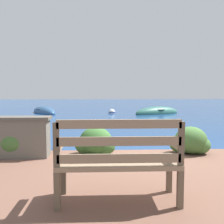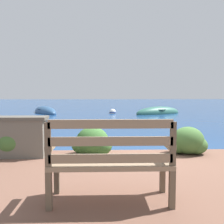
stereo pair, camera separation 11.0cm
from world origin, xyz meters
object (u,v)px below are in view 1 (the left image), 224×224
(park_bench, at_px, (118,159))
(rowboat_mid, at_px, (44,112))
(rowboat_nearest, at_px, (157,113))
(mooring_buoy, at_px, (112,112))

(park_bench, height_order, rowboat_mid, park_bench)
(park_bench, distance_m, rowboat_nearest, 13.43)
(rowboat_nearest, xyz_separation_m, mooring_buoy, (-2.86, 0.47, 0.01))
(park_bench, xyz_separation_m, rowboat_mid, (-3.93, 13.74, -0.64))
(rowboat_nearest, xyz_separation_m, rowboat_mid, (-7.28, 0.75, -0.00))
(rowboat_mid, bearing_deg, mooring_buoy, -125.16)
(rowboat_mid, distance_m, mooring_buoy, 4.42)
(rowboat_nearest, height_order, rowboat_mid, rowboat_nearest)
(park_bench, height_order, rowboat_nearest, park_bench)
(rowboat_nearest, bearing_deg, mooring_buoy, -35.41)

